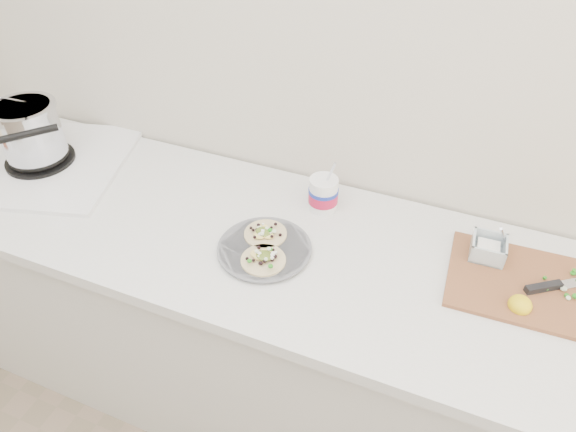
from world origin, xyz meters
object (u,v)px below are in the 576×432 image
at_px(tub, 324,191).
at_px(cutboard, 530,280).
at_px(stove, 34,142).
at_px(taco_plate, 264,246).

height_order(tub, cutboard, tub).
bearing_deg(cutboard, stove, 179.56).
xyz_separation_m(tub, cutboard, (0.60, -0.10, -0.05)).
distance_m(stove, taco_plate, 0.89).
xyz_separation_m(taco_plate, cutboard, (0.69, 0.15, -0.00)).
bearing_deg(taco_plate, stove, 173.51).
distance_m(stove, cutboard, 1.58).
bearing_deg(taco_plate, cutboard, 12.01).
xyz_separation_m(stove, cutboard, (1.57, 0.05, -0.07)).
xyz_separation_m(stove, taco_plate, (0.88, -0.10, -0.07)).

